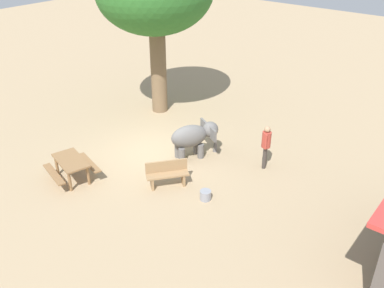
% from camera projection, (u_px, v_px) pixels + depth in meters
% --- Properties ---
extents(ground_plane, '(60.00, 60.00, 0.00)m').
position_uv_depth(ground_plane, '(154.00, 152.00, 15.96)').
color(ground_plane, tan).
extents(elephant, '(1.82, 1.56, 1.30)m').
position_uv_depth(elephant, '(194.00, 136.00, 15.29)').
color(elephant, slate).
rests_on(elephant, ground_plane).
extents(person_handler, '(0.47, 0.32, 1.62)m').
position_uv_depth(person_handler, '(266.00, 144.00, 14.57)').
color(person_handler, '#3F3833').
rests_on(person_handler, ground_plane).
extents(wooden_bench, '(1.35, 1.17, 0.88)m').
position_uv_depth(wooden_bench, '(167.00, 173.00, 13.80)').
color(wooden_bench, '#9E7A51').
rests_on(wooden_bench, ground_plane).
extents(picnic_table_near, '(1.82, 1.84, 0.78)m').
position_uv_depth(picnic_table_near, '(71.00, 165.00, 14.04)').
color(picnic_table_near, olive).
rests_on(picnic_table_near, ground_plane).
extents(feed_bucket, '(0.36, 0.36, 0.32)m').
position_uv_depth(feed_bucket, '(205.00, 195.00, 13.24)').
color(feed_bucket, gray).
rests_on(feed_bucket, ground_plane).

